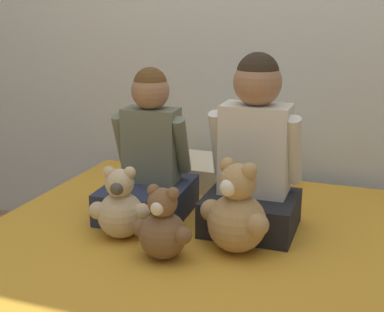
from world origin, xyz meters
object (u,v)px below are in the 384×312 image
at_px(teddy_bear_held_by_left_child, 120,208).
at_px(child_on_left, 149,162).
at_px(teddy_bear_held_by_right_child, 237,214).
at_px(teddy_bear_between_children, 164,228).
at_px(pillow_at_headboard, 230,174).
at_px(child_on_right, 254,156).

bearing_deg(teddy_bear_held_by_left_child, child_on_left, 75.73).
relative_size(teddy_bear_held_by_right_child, teddy_bear_between_children, 1.27).
bearing_deg(teddy_bear_between_children, pillow_at_headboard, 93.10).
height_order(teddy_bear_held_by_left_child, pillow_at_headboard, teddy_bear_held_by_left_child).
xyz_separation_m(teddy_bear_held_by_right_child, pillow_at_headboard, (-0.22, 0.65, -0.08)).
xyz_separation_m(child_on_left, child_on_right, (0.43, 0.00, 0.07)).
height_order(teddy_bear_between_children, pillow_at_headboard, teddy_bear_between_children).
xyz_separation_m(child_on_left, teddy_bear_held_by_left_child, (0.00, -0.26, -0.10)).
xyz_separation_m(child_on_left, teddy_bear_held_by_right_child, (0.43, -0.22, -0.08)).
bearing_deg(teddy_bear_between_children, child_on_right, 62.26).
distance_m(teddy_bear_held_by_right_child, teddy_bear_between_children, 0.25).
relative_size(teddy_bear_between_children, pillow_at_headboard, 0.46).
relative_size(child_on_left, teddy_bear_between_children, 2.30).
bearing_deg(teddy_bear_between_children, teddy_bear_held_by_left_child, 157.63).
relative_size(child_on_left, teddy_bear_held_by_left_child, 2.18).
xyz_separation_m(child_on_right, teddy_bear_held_by_right_child, (-0.00, -0.22, -0.14)).
bearing_deg(teddy_bear_between_children, child_on_left, 123.75).
distance_m(child_on_left, teddy_bear_held_by_left_child, 0.28).
relative_size(child_on_right, teddy_bear_held_by_right_child, 2.03).
distance_m(child_on_left, teddy_bear_between_children, 0.43).
xyz_separation_m(child_on_right, pillow_at_headboard, (-0.22, 0.43, -0.23)).
height_order(teddy_bear_held_by_right_child, pillow_at_headboard, teddy_bear_held_by_right_child).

